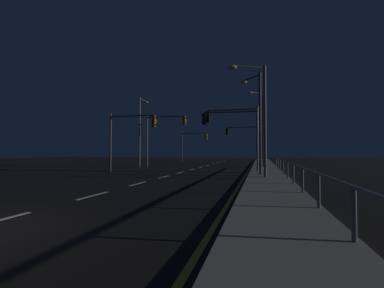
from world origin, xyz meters
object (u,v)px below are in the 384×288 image
object	(u,v)px
traffic_light_near_right	(232,127)
traffic_light_overhead_east	(193,140)
street_lamp_mid_block	(257,113)
traffic_light_far_left	(243,136)
street_lamp_across_street	(261,122)
street_lamp_median	(259,108)
traffic_light_far_center	(234,125)
traffic_light_mid_right	(131,130)
traffic_light_near_left	(164,130)
street_lamp_far_end	(141,125)

from	to	relation	value
traffic_light_near_right	traffic_light_overhead_east	world-z (taller)	traffic_light_near_right
street_lamp_mid_block	traffic_light_far_left	bearing A→B (deg)	96.49
traffic_light_near_right	street_lamp_across_street	xyz separation A→B (m)	(2.35, 7.89, 1.17)
street_lamp_median	street_lamp_mid_block	xyz separation A→B (m)	(-0.14, 2.32, 0.03)
traffic_light_far_left	traffic_light_overhead_east	world-z (taller)	traffic_light_far_left
traffic_light_far_center	street_lamp_median	size ratio (longest dim) A/B	0.76
traffic_light_far_left	street_lamp_across_street	world-z (taller)	street_lamp_across_street
street_lamp_mid_block	traffic_light_mid_right	bearing A→B (deg)	171.84
traffic_light_near_left	traffic_light_overhead_east	world-z (taller)	traffic_light_near_left
traffic_light_near_right	street_lamp_mid_block	bearing A→B (deg)	-53.35
traffic_light_near_left	street_lamp_across_street	size ratio (longest dim) A/B	0.72
traffic_light_far_center	street_lamp_median	world-z (taller)	street_lamp_median
traffic_light_overhead_east	traffic_light_mid_right	distance (m)	21.00
traffic_light_near_left	street_lamp_far_end	world-z (taller)	street_lamp_far_end
traffic_light_near_left	traffic_light_far_left	world-z (taller)	traffic_light_near_left
traffic_light_far_center	street_lamp_far_end	bearing A→B (deg)	153.58
traffic_light_overhead_east	street_lamp_far_end	size ratio (longest dim) A/B	0.63
street_lamp_across_street	street_lamp_far_end	bearing A→B (deg)	-170.60
street_lamp_across_street	street_lamp_median	world-z (taller)	street_lamp_across_street
traffic_light_far_left	street_lamp_mid_block	size ratio (longest dim) A/B	0.72
traffic_light_far_left	traffic_light_mid_right	size ratio (longest dim) A/B	1.01
street_lamp_mid_block	traffic_light_far_center	bearing A→B (deg)	121.20
street_lamp_across_street	traffic_light_far_left	bearing A→B (deg)	109.38
street_lamp_mid_block	traffic_light_near_right	bearing A→B (deg)	126.65
traffic_light_overhead_east	traffic_light_mid_right	world-z (taller)	traffic_light_mid_right
street_lamp_median	traffic_light_near_left	bearing A→B (deg)	133.09
traffic_light_near_left	street_lamp_mid_block	distance (m)	13.17
street_lamp_across_street	street_lamp_mid_block	world-z (taller)	street_lamp_across_street
street_lamp_across_street	street_lamp_far_end	xyz separation A→B (m)	(-12.99, -2.15, -0.28)
traffic_light_near_right	traffic_light_far_center	size ratio (longest dim) A/B	0.96
traffic_light_far_center	street_lamp_across_street	bearing A→B (deg)	73.69
street_lamp_mid_block	traffic_light_overhead_east	bearing A→B (deg)	114.07
street_lamp_across_street	street_lamp_median	distance (m)	12.94
traffic_light_overhead_east	street_lamp_far_end	world-z (taller)	street_lamp_far_end
traffic_light_near_left	street_lamp_across_street	xyz separation A→B (m)	(10.34, 2.07, 0.83)
traffic_light_far_left	street_lamp_across_street	bearing A→B (deg)	-70.62
traffic_light_near_right	street_lamp_far_end	world-z (taller)	street_lamp_far_end
traffic_light_overhead_east	street_lamp_far_end	bearing A→B (deg)	-100.59
traffic_light_near_left	street_lamp_mid_block	bearing A→B (deg)	-40.44
traffic_light_near_right	street_lamp_far_end	distance (m)	12.12
street_lamp_mid_block	street_lamp_far_end	size ratio (longest dim) A/B	0.91
traffic_light_mid_right	street_lamp_far_end	bearing A→B (deg)	108.10
traffic_light_far_center	street_lamp_across_street	size ratio (longest dim) A/B	0.66
street_lamp_across_street	street_lamp_mid_block	size ratio (longest dim) A/B	1.13
traffic_light_near_right	traffic_light_far_center	xyz separation A→B (m)	(0.15, 0.38, 0.15)
street_lamp_across_street	street_lamp_mid_block	bearing A→B (deg)	-91.73
traffic_light_near_left	street_lamp_far_end	bearing A→B (deg)	-178.23
street_lamp_far_end	traffic_light_near_right	bearing A→B (deg)	-28.34
traffic_light_mid_right	traffic_light_far_center	bearing A→B (deg)	10.71
street_lamp_median	street_lamp_far_end	distance (m)	16.74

